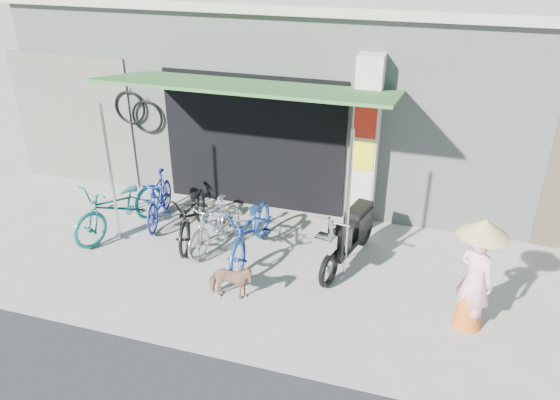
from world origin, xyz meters
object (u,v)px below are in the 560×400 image
(bike_teal, at_px, (120,206))
(moped, at_px, (350,235))
(bike_black, at_px, (193,213))
(bike_blue, at_px, (159,199))
(nun, at_px, (476,275))
(street_dog, at_px, (231,282))
(bike_silver, at_px, (215,224))
(bike_navy, at_px, (251,229))

(bike_teal, distance_m, moped, 3.92)
(bike_black, bearing_deg, bike_teal, 176.33)
(bike_blue, bearing_deg, nun, -27.69)
(bike_teal, height_order, street_dog, bike_teal)
(bike_silver, relative_size, street_dog, 2.17)
(bike_silver, height_order, moped, moped)
(street_dog, relative_size, nun, 0.42)
(moped, height_order, nun, nun)
(bike_black, xyz_separation_m, street_dog, (1.24, -1.41, -0.18))
(street_dog, relative_size, moped, 0.36)
(nun, bearing_deg, bike_blue, 24.25)
(moped, bearing_deg, nun, -16.38)
(bike_black, height_order, moped, moped)
(bike_teal, relative_size, bike_navy, 0.99)
(bike_silver, xyz_separation_m, nun, (3.98, -0.82, 0.37))
(bike_navy, xyz_separation_m, nun, (3.32, -0.74, 0.30))
(street_dog, bearing_deg, bike_silver, 24.05)
(bike_navy, height_order, street_dog, bike_navy)
(bike_blue, distance_m, street_dog, 2.71)
(street_dog, bearing_deg, bike_navy, -3.31)
(bike_blue, height_order, bike_black, bike_black)
(street_dog, height_order, moped, moped)
(bike_teal, distance_m, bike_black, 1.27)
(bike_teal, height_order, moped, moped)
(nun, bearing_deg, bike_navy, 26.20)
(bike_blue, distance_m, nun, 5.47)
(moped, xyz_separation_m, nun, (1.80, -1.03, 0.31))
(street_dog, bearing_deg, bike_teal, 56.24)
(bike_black, height_order, street_dog, bike_black)
(bike_teal, distance_m, bike_navy, 2.40)
(moped, bearing_deg, bike_black, -166.31)
(bike_silver, distance_m, moped, 2.19)
(bike_teal, xyz_separation_m, bike_silver, (1.74, 0.00, -0.06))
(nun, bearing_deg, street_dog, 45.68)
(bike_black, relative_size, nun, 1.11)
(bike_blue, relative_size, bike_black, 0.84)
(bike_blue, bearing_deg, moped, -18.71)
(moped, relative_size, nun, 1.17)
(bike_blue, relative_size, bike_navy, 0.78)
(bike_teal, relative_size, bike_blue, 1.27)
(bike_teal, height_order, bike_black, bike_teal)
(bike_teal, xyz_separation_m, bike_black, (1.26, 0.20, -0.03))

